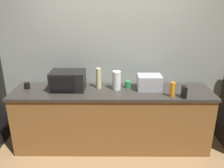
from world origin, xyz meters
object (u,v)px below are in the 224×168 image
at_px(paper_towel_roll, 117,80).
at_px(bottle_dish_soap, 172,90).
at_px(toaster_oven, 149,82).
at_px(bottle_hand_soap, 99,78).
at_px(mug_green, 128,84).
at_px(microwave, 68,80).
at_px(cordless_phone, 184,92).
at_px(mug_black, 27,86).

xyz_separation_m(paper_towel_roll, bottle_dish_soap, (0.73, -0.26, -0.03)).
relative_size(toaster_oven, bottle_hand_soap, 1.14).
bearing_deg(mug_green, bottle_hand_soap, -178.90).
xyz_separation_m(microwave, mug_green, (0.86, 0.07, -0.08)).
height_order(microwave, mug_green, microwave).
bearing_deg(bottle_dish_soap, microwave, 169.66).
xyz_separation_m(toaster_oven, paper_towel_roll, (-0.47, -0.01, 0.03)).
xyz_separation_m(microwave, cordless_phone, (1.58, -0.28, -0.06)).
height_order(microwave, cordless_phone, microwave).
height_order(toaster_oven, cordless_phone, toaster_oven).
bearing_deg(mug_black, toaster_oven, -0.43).
height_order(bottle_dish_soap, mug_black, bottle_dish_soap).
xyz_separation_m(cordless_phone, bottle_hand_soap, (-1.14, 0.34, 0.07)).
bearing_deg(mug_green, cordless_phone, -25.77).
height_order(toaster_oven, bottle_hand_soap, bottle_hand_soap).
xyz_separation_m(paper_towel_roll, cordless_phone, (0.88, -0.28, -0.06)).
relative_size(microwave, bottle_hand_soap, 1.61).
distance_m(cordless_phone, mug_green, 0.80).
bearing_deg(mug_green, bottle_dish_soap, -29.92).
bearing_deg(microwave, bottle_hand_soap, 7.65).
relative_size(cordless_phone, bottle_hand_soap, 0.50).
bearing_deg(mug_black, bottle_dish_soap, -8.02).
distance_m(cordless_phone, mug_black, 2.20).
height_order(paper_towel_roll, mug_black, paper_towel_roll).
bearing_deg(bottle_hand_soap, cordless_phone, -16.50).
xyz_separation_m(microwave, bottle_hand_soap, (0.43, 0.06, 0.01)).
height_order(cordless_phone, mug_black, cordless_phone).
height_order(cordless_phone, bottle_hand_soap, bottle_hand_soap).
bearing_deg(paper_towel_roll, toaster_oven, 1.22).
distance_m(microwave, mug_black, 0.61).
distance_m(paper_towel_roll, mug_black, 1.30).
bearing_deg(toaster_oven, microwave, -179.40).
distance_m(toaster_oven, mug_black, 1.76).
height_order(microwave, bottle_hand_soap, bottle_hand_soap).
bearing_deg(cordless_phone, microwave, 171.24).
bearing_deg(mug_black, cordless_phone, -8.00).
bearing_deg(microwave, mug_green, 4.42).
bearing_deg(paper_towel_roll, bottle_dish_soap, -19.69).
xyz_separation_m(toaster_oven, cordless_phone, (0.42, -0.29, -0.03)).
bearing_deg(paper_towel_roll, microwave, -179.82).
bearing_deg(toaster_oven, paper_towel_roll, -178.78).
height_order(paper_towel_roll, cordless_phone, paper_towel_roll).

